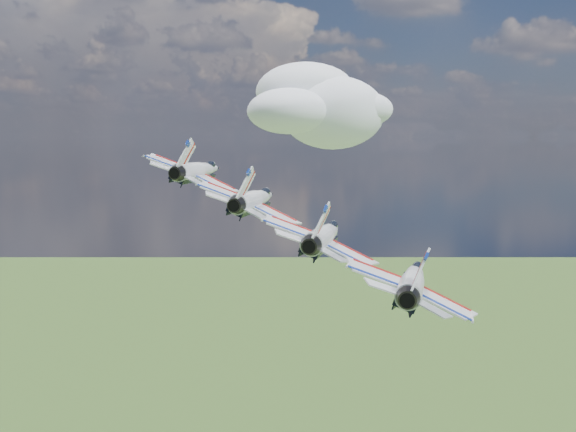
{
  "coord_description": "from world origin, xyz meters",
  "views": [
    {
      "loc": [
        2.68,
        -83.03,
        166.04
      ],
      "look_at": [
        2.99,
        -4.36,
        157.41
      ],
      "focal_mm": 45.0,
      "sensor_mm": 36.0,
      "label": 1
    }
  ],
  "objects_px": {
    "jet_2": "(325,235)",
    "jet_0": "(199,170)",
    "jet_1": "(255,199)",
    "jet_3": "(413,280)"
  },
  "relations": [
    {
      "from": "jet_2",
      "to": "jet_0",
      "type": "bearing_deg",
      "value": 142.37
    },
    {
      "from": "jet_0",
      "to": "jet_1",
      "type": "bearing_deg",
      "value": -37.63
    },
    {
      "from": "jet_0",
      "to": "jet_3",
      "type": "distance_m",
      "value": 36.94
    },
    {
      "from": "jet_1",
      "to": "jet_3",
      "type": "distance_m",
      "value": 24.63
    },
    {
      "from": "jet_0",
      "to": "jet_1",
      "type": "relative_size",
      "value": 1.0
    },
    {
      "from": "jet_2",
      "to": "jet_3",
      "type": "bearing_deg",
      "value": -37.63
    },
    {
      "from": "jet_1",
      "to": "jet_2",
      "type": "xyz_separation_m",
      "value": [
        7.58,
        -9.25,
        -2.93
      ]
    },
    {
      "from": "jet_0",
      "to": "jet_2",
      "type": "xyz_separation_m",
      "value": [
        15.16,
        -18.51,
        -5.87
      ]
    },
    {
      "from": "jet_0",
      "to": "jet_3",
      "type": "relative_size",
      "value": 1.0
    },
    {
      "from": "jet_2",
      "to": "jet_3",
      "type": "relative_size",
      "value": 1.0
    }
  ]
}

